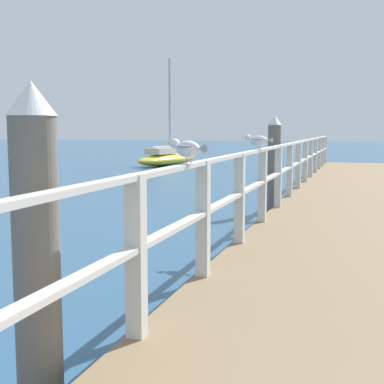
% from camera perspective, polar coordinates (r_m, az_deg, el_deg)
% --- Properties ---
extents(pier_deck, '(2.45, 24.75, 0.41)m').
position_cam_1_polar(pier_deck, '(11.78, 15.60, -1.63)').
color(pier_deck, '#846B4C').
rests_on(pier_deck, ground_plane).
extents(pier_railing, '(0.12, 23.27, 1.14)m').
position_cam_1_polar(pier_railing, '(11.77, 10.15, 2.92)').
color(pier_railing, beige).
rests_on(pier_railing, pier_deck).
extents(dock_piling_near, '(0.29, 0.29, 2.12)m').
position_cam_1_polar(dock_piling_near, '(3.42, -15.89, -6.77)').
color(dock_piling_near, '#6B6056').
rests_on(dock_piling_near, ground_plane).
extents(dock_piling_far, '(0.29, 0.29, 2.12)m').
position_cam_1_polar(dock_piling_far, '(12.13, 8.54, 2.90)').
color(dock_piling_far, '#6B6056').
rests_on(dock_piling_far, ground_plane).
extents(seagull_foreground, '(0.43, 0.28, 0.21)m').
position_cam_1_polar(seagull_foreground, '(4.80, -0.49, 4.60)').
color(seagull_foreground, white).
rests_on(seagull_foreground, pier_railing).
extents(seagull_background, '(0.48, 0.22, 0.21)m').
position_cam_1_polar(seagull_background, '(8.13, 6.92, 5.39)').
color(seagull_background, white).
rests_on(seagull_background, pier_railing).
extents(boat_3, '(2.34, 5.14, 5.32)m').
position_cam_1_polar(boat_3, '(27.55, -2.63, 3.56)').
color(boat_3, gold).
rests_on(boat_3, ground_plane).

